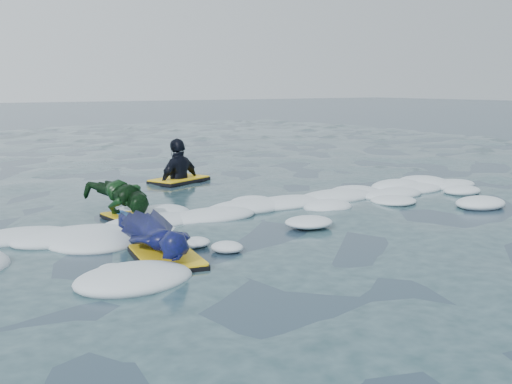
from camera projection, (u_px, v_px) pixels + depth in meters
ground at (238, 249)px, 6.82m from camera, size 120.00×120.00×0.00m
foam_band at (193, 231)px, 7.67m from camera, size 12.00×3.10×0.30m
prone_woman_unit at (157, 237)px, 6.47m from camera, size 0.81×1.65×0.41m
prone_child_unit at (123, 199)px, 8.34m from camera, size 0.66×1.29×0.50m
waiting_rider_unit at (179, 184)px, 11.45m from camera, size 1.24×0.96×1.64m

